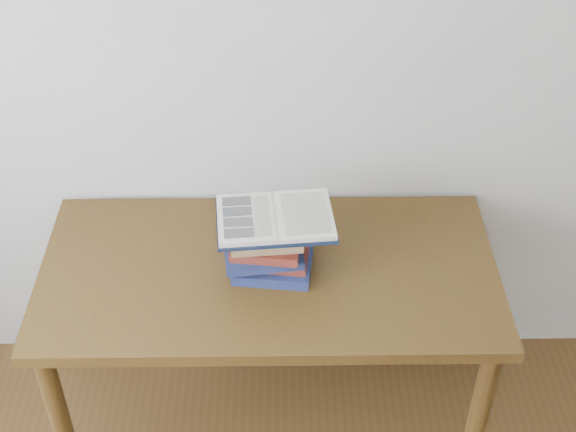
{
  "coord_description": "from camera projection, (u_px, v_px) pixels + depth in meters",
  "views": [
    {
      "loc": [
        0.08,
        -0.39,
        2.4
      ],
      "look_at": [
        0.1,
        1.29,
        1.02
      ],
      "focal_mm": 50.0,
      "sensor_mm": 36.0,
      "label": 1
    }
  ],
  "objects": [
    {
      "name": "open_book",
      "position": [
        275.0,
        218.0,
        2.3
      ],
      "size": [
        0.36,
        0.26,
        0.03
      ],
      "rotation": [
        0.0,
        0.0,
        0.09
      ],
      "color": "black",
      "rests_on": "book_stack"
    },
    {
      "name": "book_stack",
      "position": [
        268.0,
        248.0,
        2.36
      ],
      "size": [
        0.27,
        0.2,
        0.18
      ],
      "color": "navy",
      "rests_on": "desk"
    },
    {
      "name": "desk",
      "position": [
        269.0,
        291.0,
        2.48
      ],
      "size": [
        1.38,
        0.69,
        0.74
      ],
      "color": "#4B3112",
      "rests_on": "ground"
    }
  ]
}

